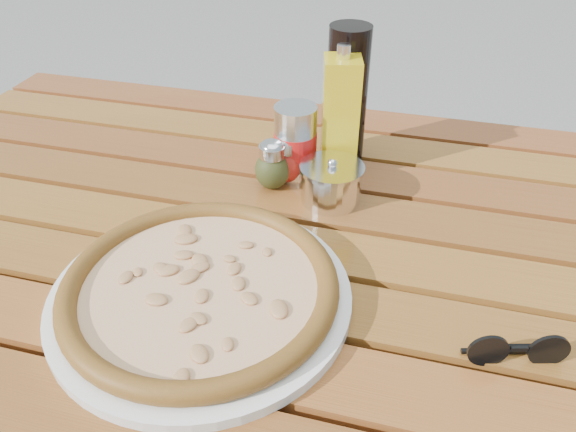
% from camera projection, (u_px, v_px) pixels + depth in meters
% --- Properties ---
extents(table, '(1.40, 0.90, 0.75)m').
position_uv_depth(table, '(284.00, 283.00, 0.81)').
color(table, '#331F0B').
rests_on(table, ground).
extents(plate, '(0.45, 0.45, 0.01)m').
position_uv_depth(plate, '(201.00, 296.00, 0.67)').
color(plate, white).
rests_on(plate, table).
extents(pizza, '(0.37, 0.37, 0.03)m').
position_uv_depth(pizza, '(200.00, 286.00, 0.66)').
color(pizza, '#FBDFB3').
rests_on(pizza, plate).
extents(pepper_shaker, '(0.06, 0.06, 0.08)m').
position_uv_depth(pepper_shaker, '(288.00, 159.00, 0.87)').
color(pepper_shaker, '#AF1F14').
rests_on(pepper_shaker, table).
extents(oregano_shaker, '(0.06, 0.06, 0.08)m').
position_uv_depth(oregano_shaker, '(272.00, 165.00, 0.86)').
color(oregano_shaker, '#3B4019').
rests_on(oregano_shaker, table).
extents(dark_bottle, '(0.07, 0.07, 0.22)m').
position_uv_depth(dark_bottle, '(347.00, 95.00, 0.90)').
color(dark_bottle, black).
rests_on(dark_bottle, table).
extents(soda_can, '(0.08, 0.08, 0.12)m').
position_uv_depth(soda_can, '(295.00, 143.00, 0.87)').
color(soda_can, silver).
rests_on(soda_can, table).
extents(olive_oil_cruet, '(0.07, 0.07, 0.21)m').
position_uv_depth(olive_oil_cruet, '(340.00, 117.00, 0.86)').
color(olive_oil_cruet, gold).
rests_on(olive_oil_cruet, table).
extents(parmesan_tin, '(0.12, 0.12, 0.07)m').
position_uv_depth(parmesan_tin, '(331.00, 183.00, 0.83)').
color(parmesan_tin, silver).
rests_on(parmesan_tin, table).
extents(sunglasses, '(0.11, 0.05, 0.04)m').
position_uv_depth(sunglasses, '(517.00, 350.00, 0.59)').
color(sunglasses, black).
rests_on(sunglasses, table).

